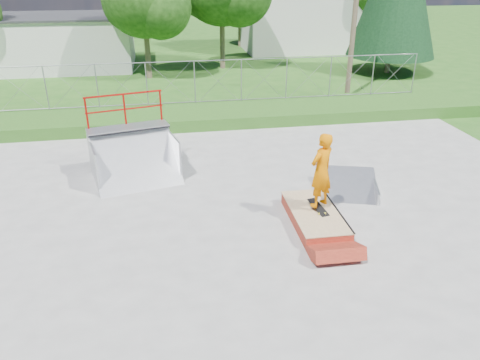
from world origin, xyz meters
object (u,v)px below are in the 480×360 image
object	(u,v)px
flat_bank_ramp	(349,185)
skater	(321,173)
grind_box	(315,217)
quarter_pipe	(133,142)

from	to	relation	value
flat_bank_ramp	skater	size ratio (longest dim) A/B	0.86
grind_box	quarter_pipe	bearing A→B (deg)	143.42
quarter_pipe	flat_bank_ramp	xyz separation A→B (m)	(5.98, -1.96, -0.98)
quarter_pipe	skater	size ratio (longest dim) A/B	1.28
skater	grind_box	bearing A→B (deg)	4.27
skater	flat_bank_ramp	bearing A→B (deg)	-165.86
quarter_pipe	skater	xyz separation A→B (m)	(4.59, -3.37, 0.14)
quarter_pipe	flat_bank_ramp	bearing A→B (deg)	-31.33
quarter_pipe	skater	world-z (taller)	quarter_pipe
quarter_pipe	grind_box	bearing A→B (deg)	-50.80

